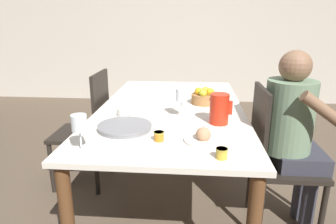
# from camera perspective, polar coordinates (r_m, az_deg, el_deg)

# --- Properties ---
(ground_plane) EXTENTS (20.00, 20.00, 0.00)m
(ground_plane) POSITION_cam_1_polar(r_m,az_deg,el_deg) (2.50, 0.56, -15.66)
(ground_plane) COLOR brown
(wall_back) EXTENTS (10.00, 0.06, 2.60)m
(wall_back) POSITION_cam_1_polar(r_m,az_deg,el_deg) (5.09, 3.22, 16.58)
(wall_back) COLOR beige
(wall_back) RESTS_ON ground_plane
(dining_table) EXTENTS (1.03, 1.86, 0.74)m
(dining_table) POSITION_cam_1_polar(r_m,az_deg,el_deg) (2.22, 0.61, -1.25)
(dining_table) COLOR silver
(dining_table) RESTS_ON ground_plane
(chair_person_side) EXTENTS (0.42, 0.42, 0.96)m
(chair_person_side) POSITION_cam_1_polar(r_m,az_deg,el_deg) (2.08, 19.78, -8.04)
(chair_person_side) COLOR black
(chair_person_side) RESTS_ON ground_plane
(chair_opposite) EXTENTS (0.42, 0.42, 0.96)m
(chair_opposite) POSITION_cam_1_polar(r_m,az_deg,el_deg) (2.56, -14.92, -2.77)
(chair_opposite) COLOR black
(chair_opposite) RESTS_ON ground_plane
(person_seated) EXTENTS (0.39, 0.41, 1.19)m
(person_seated) POSITION_cam_1_polar(r_m,az_deg,el_deg) (2.04, 22.76, -2.79)
(person_seated) COLOR #33333D
(person_seated) RESTS_ON ground_plane
(red_pitcher) EXTENTS (0.14, 0.12, 0.19)m
(red_pitcher) POSITION_cam_1_polar(r_m,az_deg,el_deg) (1.85, 9.73, 0.64)
(red_pitcher) COLOR red
(red_pitcher) RESTS_ON dining_table
(wine_glass_water) EXTENTS (0.08, 0.08, 0.19)m
(wine_glass_water) POSITION_cam_1_polar(r_m,az_deg,el_deg) (1.93, 2.60, 3.02)
(wine_glass_water) COLOR white
(wine_glass_water) RESTS_ON dining_table
(wine_glass_juice) EXTENTS (0.08, 0.08, 0.19)m
(wine_glass_juice) POSITION_cam_1_polar(r_m,az_deg,el_deg) (1.49, -16.55, -2.38)
(wine_glass_juice) COLOR white
(wine_glass_juice) RESTS_ON dining_table
(teacup_near_person) EXTENTS (0.12, 0.12, 0.06)m
(teacup_near_person) POSITION_cam_1_polar(r_m,az_deg,el_deg) (1.99, -8.57, -0.25)
(teacup_near_person) COLOR silver
(teacup_near_person) RESTS_ON dining_table
(teacup_across) EXTENTS (0.12, 0.12, 0.06)m
(teacup_across) POSITION_cam_1_polar(r_m,az_deg,el_deg) (2.50, 9.17, 3.38)
(teacup_across) COLOR silver
(teacup_across) RESTS_ON dining_table
(serving_tray) EXTENTS (0.32, 0.32, 0.03)m
(serving_tray) POSITION_cam_1_polar(r_m,az_deg,el_deg) (1.76, -8.23, -2.85)
(serving_tray) COLOR gray
(serving_tray) RESTS_ON dining_table
(bread_plate) EXTENTS (0.20, 0.20, 0.08)m
(bread_plate) POSITION_cam_1_polar(r_m,az_deg,el_deg) (1.59, 6.70, -4.82)
(bread_plate) COLOR silver
(bread_plate) RESTS_ON dining_table
(jam_jar_amber) EXTENTS (0.06, 0.06, 0.05)m
(jam_jar_amber) POSITION_cam_1_polar(r_m,az_deg,el_deg) (1.41, 10.19, -7.65)
(jam_jar_amber) COLOR gold
(jam_jar_amber) RESTS_ON dining_table
(jam_jar_red) EXTENTS (0.06, 0.06, 0.05)m
(jam_jar_red) POSITION_cam_1_polar(r_m,az_deg,el_deg) (1.58, -1.74, -4.53)
(jam_jar_red) COLOR #C67A1E
(jam_jar_red) RESTS_ON dining_table
(fruit_bowl) EXTENTS (0.19, 0.19, 0.12)m
(fruit_bowl) POSITION_cam_1_polar(r_m,az_deg,el_deg) (2.29, 6.90, 2.83)
(fruit_bowl) COLOR #9E6B3D
(fruit_bowl) RESTS_ON dining_table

